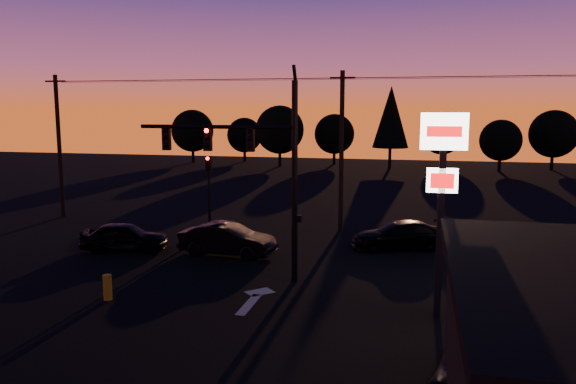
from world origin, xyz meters
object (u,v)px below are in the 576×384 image
secondary_signal (209,183)px  bollard (108,287)px  traffic_signal_mast (255,159)px  car_mid (227,239)px  pylon_sign (442,171)px  car_right (399,235)px  suv_parked (489,369)px  car_left (125,237)px

secondary_signal → bollard: bearing=-88.4°
traffic_signal_mast → car_mid: traffic_signal_mast is taller
pylon_sign → car_right: size_ratio=1.44×
traffic_signal_mast → car_mid: (-2.41, 3.35, -4.18)m
secondary_signal → suv_parked: 20.31m
traffic_signal_mast → suv_parked: 12.12m
car_left → pylon_sign: bearing=-123.7°
pylon_sign → car_right: 9.99m
traffic_signal_mast → car_left: traffic_signal_mast is taller
traffic_signal_mast → secondary_signal: traffic_signal_mast is taller
car_right → traffic_signal_mast: bearing=-58.8°
car_left → car_mid: size_ratio=0.90×
pylon_sign → traffic_signal_mast: bearing=160.6°
pylon_sign → bollard: pylon_sign is taller
car_left → traffic_signal_mast: bearing=-124.7°
car_mid → secondary_signal: bearing=36.0°
bollard → car_left: (-3.00, 6.62, 0.23)m
suv_parked → car_left: bearing=155.6°
car_mid → car_right: (7.93, 3.07, -0.07)m
traffic_signal_mast → pylon_sign: traffic_signal_mast is taller
bollard → pylon_sign: bearing=5.7°
suv_parked → car_right: bearing=110.6°
bollard → suv_parked: 13.43m
traffic_signal_mast → bollard: traffic_signal_mast is taller
car_mid → suv_parked: car_mid is taller
bollard → suv_parked: suv_parked is taller
secondary_signal → pylon_sign: size_ratio=0.64×
traffic_signal_mast → secondary_signal: 9.19m
secondary_signal → suv_parked: (13.04, -15.43, -2.12)m
pylon_sign → car_mid: pylon_sign is taller
pylon_sign → bollard: size_ratio=7.22×
secondary_signal → car_mid: secondary_signal is taller
secondary_signal → car_mid: bearing=-59.0°
bollard → car_right: bearing=44.9°
pylon_sign → car_mid: bearing=148.4°
car_mid → suv_parked: 15.45m
car_mid → suv_parked: bearing=-132.0°
pylon_sign → car_left: (-14.69, 5.46, -4.21)m
secondary_signal → bollard: size_ratio=4.62×
pylon_sign → bollard: bearing=-174.3°
bollard → car_left: 7.28m
car_left → bollard: bearing=-168.9°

